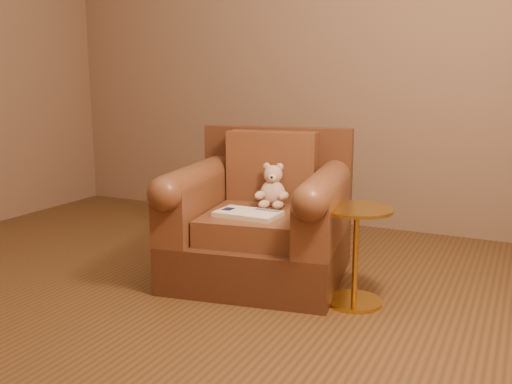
% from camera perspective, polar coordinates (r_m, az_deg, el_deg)
% --- Properties ---
extents(floor, '(4.00, 4.00, 0.00)m').
position_cam_1_polar(floor, '(2.90, -11.98, -11.15)').
color(floor, brown).
rests_on(floor, ground).
extents(armchair, '(1.03, 0.99, 0.81)m').
position_cam_1_polar(armchair, '(3.18, 0.56, -2.93)').
color(armchair, '#4B2A19').
rests_on(armchair, floor).
extents(teddy_bear, '(0.18, 0.21, 0.25)m').
position_cam_1_polar(teddy_bear, '(3.20, 1.67, 0.23)').
color(teddy_bear, '#D5AA95').
rests_on(teddy_bear, armchair).
extents(guidebook, '(0.33, 0.21, 0.03)m').
position_cam_1_polar(guidebook, '(2.98, -0.80, -2.19)').
color(guidebook, beige).
rests_on(guidebook, armchair).
extents(side_table, '(0.35, 0.35, 0.49)m').
position_cam_1_polar(side_table, '(2.83, 9.93, -6.01)').
color(side_table, gold).
rests_on(side_table, floor).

